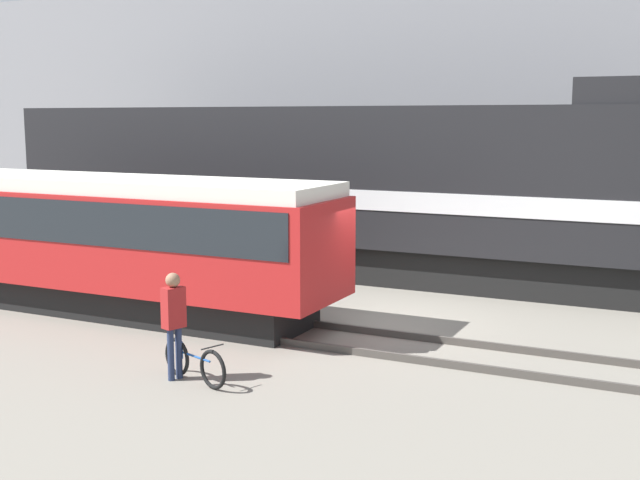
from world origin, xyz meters
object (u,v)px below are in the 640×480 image
Objects in this scene: streetcar at (98,234)px; person at (174,314)px; bicycle at (195,363)px; freight_locomotive at (331,187)px.

streetcar is 6.36× the size of person.
streetcar is 6.00m from bicycle.
freight_locomotive reaches higher than bicycle.
freight_locomotive is 12.38× the size of bicycle.
streetcar is at bearing 145.90° from bicycle.
streetcar is 5.57m from person.
streetcar is (-2.83, -6.30, -0.70)m from freight_locomotive.
person reaches higher than bicycle.
streetcar reaches higher than person.
bicycle is (2.00, -9.57, -2.09)m from freight_locomotive.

